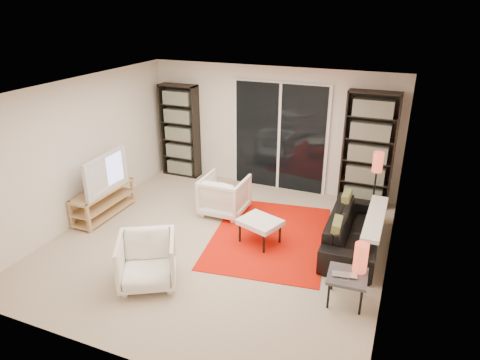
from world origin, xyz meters
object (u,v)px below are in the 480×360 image
object	(u,v)px
sofa	(355,231)
armchair_back	(224,195)
side_table	(347,278)
bookshelf_right	(368,150)
tv_stand	(104,201)
ottoman	(260,223)
floor_lamp	(377,170)
bookshelf_left	(180,131)
armchair_front	(147,261)

from	to	relation	value
sofa	armchair_back	size ratio (longest dim) A/B	2.51
side_table	bookshelf_right	bearing A→B (deg)	93.48
tv_stand	bookshelf_right	bearing A→B (deg)	28.10
armchair_back	ottoman	world-z (taller)	armchair_back
floor_lamp	bookshelf_left	bearing A→B (deg)	170.95
sofa	floor_lamp	size ratio (longest dim) A/B	1.54
bookshelf_right	bookshelf_left	bearing A→B (deg)	180.00
tv_stand	ottoman	bearing A→B (deg)	3.14
bookshelf_right	side_table	world-z (taller)	bookshelf_right
tv_stand	armchair_back	bearing A→B (deg)	24.56
bookshelf_left	ottoman	bearing A→B (deg)	-39.03
armchair_back	floor_lamp	world-z (taller)	floor_lamp
sofa	side_table	world-z (taller)	sofa
sofa	armchair_front	size ratio (longest dim) A/B	2.54
bookshelf_left	armchair_back	xyz separation A→B (m)	(1.62, -1.34, -0.63)
side_table	bookshelf_left	bearing A→B (deg)	143.34
bookshelf_right	sofa	world-z (taller)	bookshelf_right
floor_lamp	armchair_front	bearing A→B (deg)	-130.87
armchair_back	ottoman	distance (m)	1.18
bookshelf_left	ottoman	world-z (taller)	bookshelf_left
bookshelf_right	floor_lamp	size ratio (longest dim) A/B	1.68
bookshelf_right	floor_lamp	bearing A→B (deg)	-70.83
tv_stand	sofa	world-z (taller)	sofa
bookshelf_right	ottoman	size ratio (longest dim) A/B	2.85
bookshelf_left	sofa	bearing A→B (deg)	-22.57
armchair_front	side_table	world-z (taller)	armchair_front
side_table	floor_lamp	distance (m)	2.42
floor_lamp	side_table	bearing A→B (deg)	-91.05
armchair_back	ottoman	xyz separation A→B (m)	(0.93, -0.73, -0.00)
bookshelf_right	armchair_back	size ratio (longest dim) A/B	2.74
bookshelf_left	armchair_front	bearing A→B (deg)	-67.20
sofa	floor_lamp	distance (m)	1.19
sofa	side_table	xyz separation A→B (m)	(0.10, -1.37, 0.07)
bookshelf_left	sofa	world-z (taller)	bookshelf_left
armchair_back	side_table	size ratio (longest dim) A/B	1.50
armchair_back	side_table	distance (m)	2.93
bookshelf_left	tv_stand	bearing A→B (deg)	-97.97
sofa	floor_lamp	bearing A→B (deg)	-9.07
bookshelf_right	armchair_front	xyz separation A→B (m)	(-2.33, -3.61, -0.71)
armchair_back	side_table	xyz separation A→B (m)	(2.41, -1.66, 0.01)
sofa	ottoman	distance (m)	1.45
tv_stand	floor_lamp	xyz separation A→B (m)	(4.39, 1.57, 0.67)
armchair_back	tv_stand	bearing A→B (deg)	24.47
floor_lamp	tv_stand	bearing A→B (deg)	-160.28
armchair_front	side_table	bearing A→B (deg)	-15.94
bookshelf_right	armchair_back	bearing A→B (deg)	-149.00
bookshelf_right	tv_stand	xyz separation A→B (m)	(-4.16, -2.22, -0.79)
bookshelf_right	side_table	size ratio (longest dim) A/B	4.11
armchair_front	ottoman	xyz separation A→B (m)	(1.03, 1.54, 0.00)
side_table	ottoman	bearing A→B (deg)	147.79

